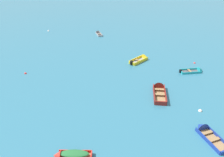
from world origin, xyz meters
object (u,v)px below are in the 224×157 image
at_px(rowboat_grey_near_left, 98,33).
at_px(mooring_buoy_outer_edge, 25,74).
at_px(rowboat_maroon_distant_center, 159,90).
at_px(rowboat_red_midfield_right, 69,155).
at_px(rowboat_deep_blue_center, 205,132).
at_px(mooring_buoy_far_field, 194,63).
at_px(rowboat_yellow_outer_left, 142,59).
at_px(mooring_buoy_between_boats_left, 48,31).
at_px(mooring_buoy_near_foreground, 200,111).
at_px(rowboat_turquoise_far_back, 196,71).

distance_m(rowboat_grey_near_left, mooring_buoy_outer_edge, 19.18).
xyz_separation_m(rowboat_maroon_distant_center, rowboat_red_midfield_right, (-8.27, -11.04, 0.07)).
xyz_separation_m(rowboat_grey_near_left, rowboat_red_midfield_right, (2.40, -31.34, 0.17)).
relative_size(rowboat_deep_blue_center, mooring_buoy_outer_edge, 11.13).
height_order(rowboat_maroon_distant_center, mooring_buoy_far_field, rowboat_maroon_distant_center).
xyz_separation_m(rowboat_red_midfield_right, mooring_buoy_outer_edge, (-9.91, 13.69, -0.30)).
distance_m(rowboat_yellow_outer_left, rowboat_maroon_distant_center, 8.95).
bearing_deg(mooring_buoy_between_boats_left, mooring_buoy_near_foreground, -43.83).
bearing_deg(rowboat_grey_near_left, rowboat_deep_blue_center, -61.96).
xyz_separation_m(rowboat_grey_near_left, mooring_buoy_outer_edge, (-7.51, -17.65, -0.13)).
distance_m(rowboat_turquoise_far_back, mooring_buoy_between_boats_left, 30.94).
relative_size(rowboat_red_midfield_right, mooring_buoy_far_field, 10.63).
relative_size(rowboat_maroon_distant_center, mooring_buoy_far_field, 13.92).
xyz_separation_m(rowboat_turquoise_far_back, mooring_buoy_between_boats_left, (-26.92, 15.26, -0.14)).
bearing_deg(rowboat_red_midfield_right, mooring_buoy_between_boats_left, 112.16).
distance_m(rowboat_grey_near_left, mooring_buoy_near_foreground, 28.03).
bearing_deg(rowboat_grey_near_left, mooring_buoy_between_boats_left, 176.80).
xyz_separation_m(rowboat_maroon_distant_center, mooring_buoy_far_field, (5.99, 8.36, -0.24)).
height_order(rowboat_turquoise_far_back, mooring_buoy_between_boats_left, rowboat_turquoise_far_back).
bearing_deg(mooring_buoy_outer_edge, rowboat_yellow_outer_left, 20.61).
xyz_separation_m(rowboat_red_midfield_right, mooring_buoy_near_foreground, (12.41, 7.53, -0.30)).
xyz_separation_m(rowboat_deep_blue_center, rowboat_red_midfield_right, (-12.08, -4.16, 0.13)).
relative_size(rowboat_deep_blue_center, mooring_buoy_near_foreground, 9.44).
height_order(rowboat_deep_blue_center, mooring_buoy_far_field, rowboat_deep_blue_center).
xyz_separation_m(rowboat_deep_blue_center, mooring_buoy_near_foreground, (0.33, 3.37, -0.18)).
bearing_deg(mooring_buoy_far_field, mooring_buoy_outer_edge, -166.69).
height_order(rowboat_deep_blue_center, rowboat_grey_near_left, rowboat_deep_blue_center).
relative_size(rowboat_turquoise_far_back, mooring_buoy_between_boats_left, 9.30).
height_order(rowboat_grey_near_left, mooring_buoy_far_field, rowboat_grey_near_left).
distance_m(rowboat_red_midfield_right, mooring_buoy_between_boats_left, 34.48).
height_order(rowboat_deep_blue_center, rowboat_maroon_distant_center, rowboat_maroon_distant_center).
distance_m(rowboat_deep_blue_center, rowboat_yellow_outer_left, 16.66).
relative_size(rowboat_maroon_distant_center, rowboat_turquoise_far_back, 1.23).
height_order(rowboat_red_midfield_right, mooring_buoy_between_boats_left, rowboat_red_midfield_right).
bearing_deg(mooring_buoy_outer_edge, mooring_buoy_between_boats_left, 99.64).
bearing_deg(mooring_buoy_near_foreground, rowboat_turquoise_far_back, 80.66).
bearing_deg(rowboat_deep_blue_center, mooring_buoy_near_foreground, 84.41).
bearing_deg(rowboat_red_midfield_right, rowboat_turquoise_far_back, 50.16).
bearing_deg(rowboat_maroon_distant_center, rowboat_yellow_outer_left, 102.84).
relative_size(rowboat_grey_near_left, rowboat_maroon_distant_center, 0.65).
bearing_deg(rowboat_maroon_distant_center, mooring_buoy_near_foreground, -40.30).
relative_size(rowboat_yellow_outer_left, rowboat_grey_near_left, 1.24).
bearing_deg(rowboat_deep_blue_center, rowboat_grey_near_left, 118.04).
xyz_separation_m(rowboat_turquoise_far_back, mooring_buoy_far_field, (0.35, 2.74, -0.14)).
distance_m(rowboat_maroon_distant_center, rowboat_turquoise_far_back, 7.97).
xyz_separation_m(rowboat_maroon_distant_center, mooring_buoy_between_boats_left, (-21.27, 20.89, -0.24)).
height_order(rowboat_yellow_outer_left, mooring_buoy_between_boats_left, rowboat_yellow_outer_left).
xyz_separation_m(mooring_buoy_near_foreground, mooring_buoy_far_field, (1.85, 11.87, 0.00)).
height_order(rowboat_red_midfield_right, mooring_buoy_outer_edge, rowboat_red_midfield_right).
relative_size(rowboat_yellow_outer_left, rowboat_red_midfield_right, 1.06).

